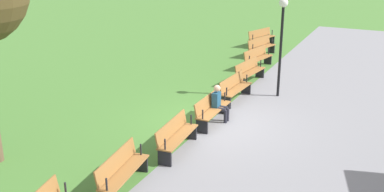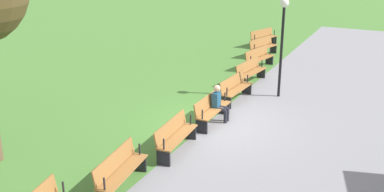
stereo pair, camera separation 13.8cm
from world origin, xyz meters
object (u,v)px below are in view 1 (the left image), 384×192
object	(u,v)px
bench_4	(235,88)
lamp_post	(282,28)
bench_0	(261,37)
bench_2	(257,58)
bench_5	(212,109)
bench_7	(122,170)
bench_1	(261,46)
bench_3	(249,71)
person_seated	(219,102)
bench_6	(176,135)

from	to	relation	value
bench_4	lamp_post	distance (m)	2.71
bench_0	bench_2	size ratio (longest dim) A/B	1.00
bench_5	bench_7	bearing A→B (deg)	-3.76
bench_1	bench_4	distance (m)	6.98
bench_1	bench_3	distance (m)	4.66
bench_0	bench_7	world-z (taller)	same
person_seated	lamp_post	xyz separation A→B (m)	(-3.22, 1.08, 1.92)
bench_1	bench_5	distance (m)	9.30
bench_4	bench_6	world-z (taller)	same
bench_0	lamp_post	size ratio (longest dim) A/B	0.54
bench_3	bench_7	size ratio (longest dim) A/B	1.00
bench_2	bench_1	bearing A→B (deg)	-155.54
bench_2	person_seated	world-z (taller)	person_seated
bench_4	bench_2	bearing A→B (deg)	-168.72
bench_1	lamp_post	xyz separation A→B (m)	(5.74, 2.44, 2.08)
person_seated	bench_5	bearing A→B (deg)	-29.13
bench_3	lamp_post	xyz separation A→B (m)	(1.17, 1.53, 2.08)
bench_2	bench_5	bearing A→B (deg)	16.94
bench_0	bench_5	size ratio (longest dim) A/B	1.03
bench_4	bench_5	world-z (taller)	same
bench_3	bench_7	distance (m)	9.30
bench_6	lamp_post	bearing A→B (deg)	163.61
bench_5	person_seated	world-z (taller)	person_seated
bench_2	bench_6	world-z (taller)	same
bench_3	bench_1	bearing A→B (deg)	-161.19
bench_0	bench_5	distance (m)	11.60
bench_0	bench_5	xyz separation A→B (m)	(11.45, 1.89, 0.00)
bench_1	person_seated	world-z (taller)	person_seated
bench_6	bench_7	world-z (taller)	same
bench_3	person_seated	size ratio (longest dim) A/B	1.64
bench_3	bench_5	distance (m)	4.66
bench_0	bench_5	bearing A→B (deg)	28.24
bench_7	person_seated	bearing A→B (deg)	167.23
bench_6	bench_7	distance (m)	2.33
bench_0	lamp_post	xyz separation A→B (m)	(7.97, 3.12, 2.08)
bench_6	lamp_post	distance (m)	6.31
bench_5	lamp_post	world-z (taller)	lamp_post
bench_1	bench_7	size ratio (longest dim) A/B	1.01
bench_0	bench_6	xyz separation A→B (m)	(13.78, 1.82, 0.00)
bench_3	person_seated	xyz separation A→B (m)	(4.39, 0.45, 0.16)
bench_4	bench_7	xyz separation A→B (m)	(6.98, -0.23, 0.00)
bench_2	person_seated	size ratio (longest dim) A/B	1.65
bench_2	bench_6	size ratio (longest dim) A/B	1.01
bench_1	bench_0	bearing A→B (deg)	-148.02
bench_2	bench_3	xyz separation A→B (m)	(2.30, 0.38, 0.00)
bench_1	bench_2	world-z (taller)	same
bench_0	bench_4	bearing A→B (deg)	30.12
bench_5	bench_0	bearing A→B (deg)	-170.61
bench_2	bench_6	xyz separation A→B (m)	(9.28, 0.61, 0.00)
lamp_post	bench_1	bearing A→B (deg)	-156.95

